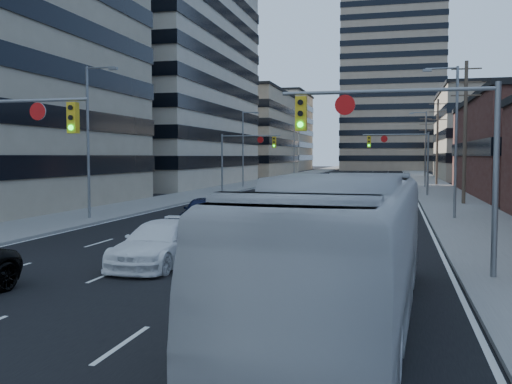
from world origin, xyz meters
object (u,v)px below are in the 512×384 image
object	(u,v)px
silver_suv	(287,323)
white_van	(161,243)
transit_bus	(345,250)
sedan_blue	(204,211)

from	to	relation	value
silver_suv	white_van	bearing A→B (deg)	131.94
white_van	transit_bus	world-z (taller)	transit_bus
white_van	sedan_blue	bearing A→B (deg)	103.48
white_van	transit_bus	distance (m)	8.83
white_van	sedan_blue	xyz separation A→B (m)	(-2.18, 10.88, 0.04)
white_van	silver_suv	xyz separation A→B (m)	(6.02, -8.21, -0.02)
silver_suv	transit_bus	distance (m)	2.96
silver_suv	sedan_blue	bearing A→B (deg)	118.93
white_van	silver_suv	distance (m)	10.18
transit_bus	white_van	bearing A→B (deg)	144.44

